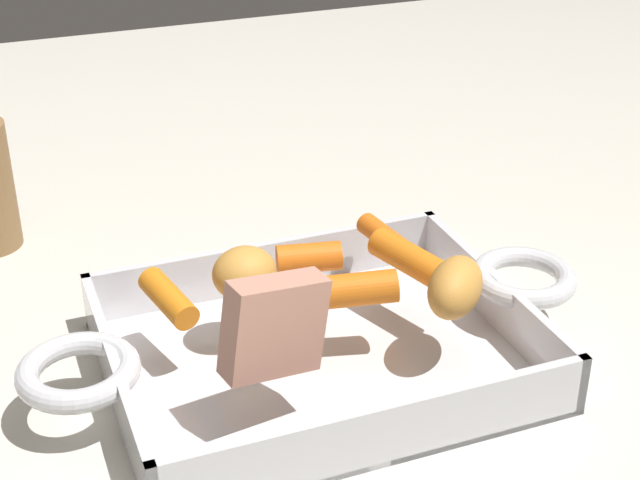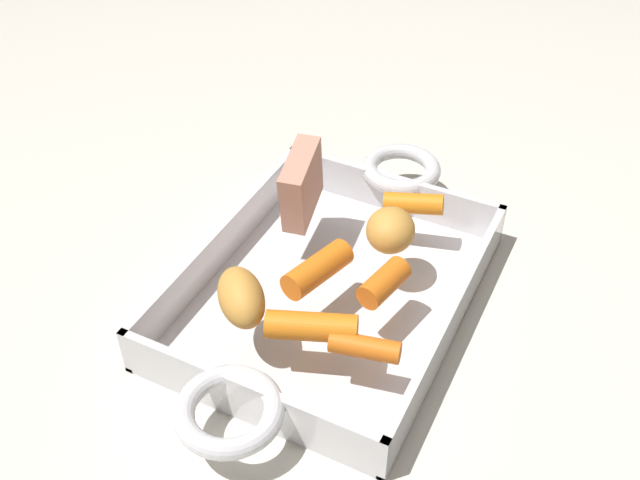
{
  "view_description": "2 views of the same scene",
  "coord_description": "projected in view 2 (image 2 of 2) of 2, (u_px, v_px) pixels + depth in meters",
  "views": [
    {
      "loc": [
        -0.2,
        -0.52,
        0.4
      ],
      "look_at": [
        0.01,
        0.03,
        0.08
      ],
      "focal_mm": 54.42,
      "sensor_mm": 36.0,
      "label": 1
    },
    {
      "loc": [
        0.42,
        0.2,
        0.47
      ],
      "look_at": [
        0.01,
        -0.01,
        0.07
      ],
      "focal_mm": 41.99,
      "sensor_mm": 36.0,
      "label": 2
    }
  ],
  "objects": [
    {
      "name": "baby_carrot_southeast",
      "position": [
        317.0,
        269.0,
        0.6
      ],
      "size": [
        0.07,
        0.04,
        0.03
      ],
      "primitive_type": "cylinder",
      "rotation": [
        1.52,
        0.0,
        1.31
      ],
      "color": "orange",
      "rests_on": "roasting_dish"
    },
    {
      "name": "roast_slice_thick",
      "position": [
        301.0,
        185.0,
        0.66
      ],
      "size": [
        0.07,
        0.03,
        0.07
      ],
      "primitive_type": "cube",
      "rotation": [
        -0.15,
        0.0,
        4.9
      ],
      "color": "tan",
      "rests_on": "roasting_dish"
    },
    {
      "name": "baby_carrot_southwest",
      "position": [
        365.0,
        347.0,
        0.54
      ],
      "size": [
        0.03,
        0.06,
        0.02
      ],
      "primitive_type": "cylinder",
      "rotation": [
        1.53,
        0.0,
        3.33
      ],
      "color": "orange",
      "rests_on": "roasting_dish"
    },
    {
      "name": "roasting_dish",
      "position": [
        330.0,
        288.0,
        0.65
      ],
      "size": [
        0.4,
        0.22,
        0.05
      ],
      "color": "silver",
      "rests_on": "ground_plane"
    },
    {
      "name": "potato_golden_large",
      "position": [
        390.0,
        230.0,
        0.63
      ],
      "size": [
        0.05,
        0.05,
        0.04
      ],
      "primitive_type": "ellipsoid",
      "rotation": [
        0.0,
        0.0,
        3.37
      ],
      "color": "gold",
      "rests_on": "roasting_dish"
    },
    {
      "name": "baby_carrot_northeast",
      "position": [
        312.0,
        327.0,
        0.56
      ],
      "size": [
        0.04,
        0.07,
        0.02
      ],
      "primitive_type": "cylinder",
      "rotation": [
        1.61,
        0.0,
        0.34
      ],
      "color": "orange",
      "rests_on": "roasting_dish"
    },
    {
      "name": "potato_whole",
      "position": [
        241.0,
        297.0,
        0.57
      ],
      "size": [
        0.06,
        0.07,
        0.04
      ],
      "primitive_type": "ellipsoid",
      "rotation": [
        0.0,
        0.0,
        3.94
      ],
      "color": "gold",
      "rests_on": "roasting_dish"
    },
    {
      "name": "baby_carrot_center_left",
      "position": [
        414.0,
        203.0,
        0.67
      ],
      "size": [
        0.03,
        0.06,
        0.02
      ],
      "primitive_type": "cylinder",
      "rotation": [
        1.67,
        0.0,
        0.25
      ],
      "color": "orange",
      "rests_on": "roasting_dish"
    },
    {
      "name": "baby_carrot_northwest",
      "position": [
        384.0,
        283.0,
        0.59
      ],
      "size": [
        0.05,
        0.03,
        0.02
      ],
      "primitive_type": "cylinder",
      "rotation": [
        1.57,
        0.0,
        1.36
      ],
      "color": "orange",
      "rests_on": "roasting_dish"
    },
    {
      "name": "ground_plane",
      "position": [
        330.0,
        301.0,
        0.66
      ],
      "size": [
        1.76,
        1.76,
        0.0
      ],
      "primitive_type": "plane",
      "color": "silver"
    }
  ]
}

